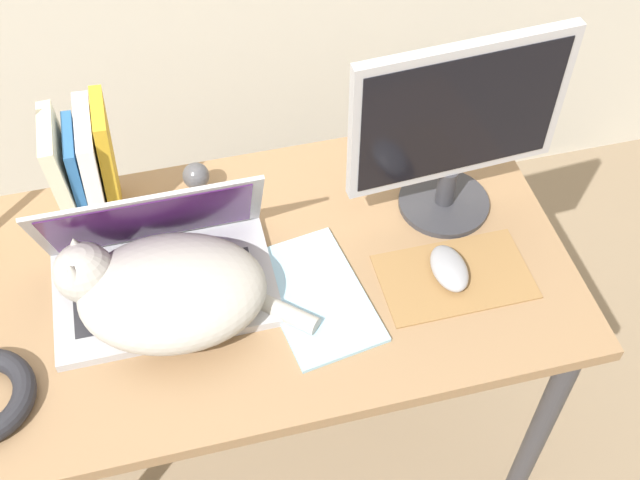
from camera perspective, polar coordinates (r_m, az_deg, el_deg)
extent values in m
cube|color=#93704C|center=(1.47, -5.85, -3.01)|extent=(1.21, 0.62, 0.03)
cylinder|color=#38383D|center=(1.77, 15.19, -13.23)|extent=(0.04, 0.04, 0.71)
cylinder|color=#38383D|center=(2.02, 9.31, -0.48)|extent=(0.04, 0.04, 0.71)
cube|color=#B7B7BC|center=(1.45, -10.94, -3.45)|extent=(0.39, 0.24, 0.02)
cube|color=#28282D|center=(1.43, -10.94, -3.59)|extent=(0.32, 0.13, 0.00)
cube|color=#B7B7BC|center=(1.40, -11.96, 1.53)|extent=(0.39, 0.12, 0.22)
cube|color=#421956|center=(1.40, -11.93, 1.35)|extent=(0.35, 0.10, 0.19)
ellipsoid|color=#B2ADA3|center=(1.37, -10.43, -3.65)|extent=(0.35, 0.28, 0.13)
sphere|color=#B2ADA3|center=(1.40, -16.41, -2.22)|extent=(0.10, 0.10, 0.10)
cone|color=#B2ADA3|center=(1.39, -17.01, -0.34)|extent=(0.04, 0.04, 0.03)
cone|color=#B2ADA3|center=(1.35, -17.22, -2.19)|extent=(0.04, 0.04, 0.03)
cylinder|color=#B2ADA3|center=(1.39, -2.80, -5.04)|extent=(0.12, 0.12, 0.03)
cylinder|color=#333338|center=(1.58, 8.78, 2.65)|extent=(0.18, 0.18, 0.01)
cylinder|color=#333338|center=(1.54, 8.99, 3.81)|extent=(0.04, 0.04, 0.08)
cube|color=#B2B2B7|center=(1.42, 9.89, 8.93)|extent=(0.40, 0.05, 0.29)
cube|color=black|center=(1.41, 10.03, 8.61)|extent=(0.37, 0.03, 0.25)
cube|color=olive|center=(1.47, 9.55, -2.58)|extent=(0.27, 0.16, 0.00)
ellipsoid|color=#99999E|center=(1.45, 9.17, -2.00)|extent=(0.06, 0.11, 0.03)
cube|color=beige|center=(1.53, -17.76, 4.41)|extent=(0.04, 0.14, 0.23)
cube|color=#285B93|center=(1.53, -16.78, 4.31)|extent=(0.03, 0.12, 0.21)
cube|color=white|center=(1.52, -15.86, 4.81)|extent=(0.04, 0.16, 0.24)
cube|color=gold|center=(1.51, -14.85, 5.35)|extent=(0.04, 0.12, 0.26)
cube|color=#99C6E0|center=(1.42, -0.26, -3.98)|extent=(0.20, 0.29, 0.01)
cylinder|color=#232328|center=(1.59, -8.65, 3.57)|extent=(0.02, 0.02, 0.02)
sphere|color=#4C4C51|center=(1.56, -8.82, 4.53)|extent=(0.05, 0.05, 0.05)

